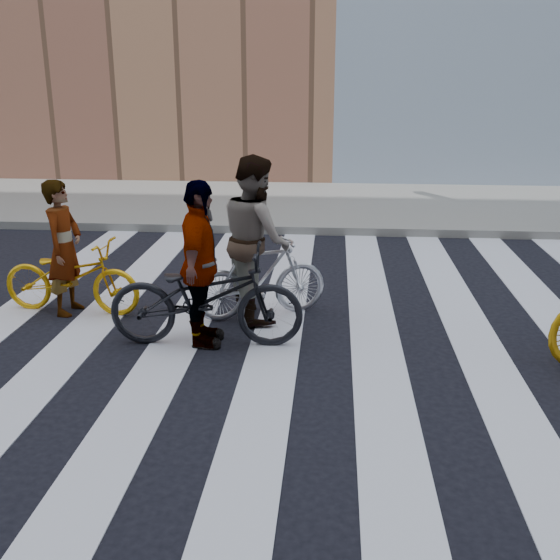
# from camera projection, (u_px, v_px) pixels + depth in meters

# --- Properties ---
(ground) EXTENTS (100.00, 100.00, 0.00)m
(ground) POSITION_uv_depth(u_px,v_px,m) (326.00, 345.00, 7.16)
(ground) COLOR black
(ground) RESTS_ON ground
(sidewalk_far) EXTENTS (100.00, 5.00, 0.15)m
(sidewalk_far) POSITION_uv_depth(u_px,v_px,m) (331.00, 205.00, 14.26)
(sidewalk_far) COLOR gray
(sidewalk_far) RESTS_ON ground
(zebra_crosswalk) EXTENTS (8.25, 10.00, 0.01)m
(zebra_crosswalk) POSITION_uv_depth(u_px,v_px,m) (326.00, 344.00, 7.16)
(zebra_crosswalk) COLOR silver
(zebra_crosswalk) RESTS_ON ground
(bike_yellow_left) EXTENTS (1.81, 0.79, 0.92)m
(bike_yellow_left) POSITION_uv_depth(u_px,v_px,m) (71.00, 277.00, 8.00)
(bike_yellow_left) COLOR #ECA70D
(bike_yellow_left) RESTS_ON ground
(bike_silver_mid) EXTENTS (1.70, 1.07, 0.99)m
(bike_silver_mid) POSITION_uv_depth(u_px,v_px,m) (260.00, 278.00, 7.84)
(bike_silver_mid) COLOR #B9BCC4
(bike_silver_mid) RESTS_ON ground
(bike_dark_rear) EXTENTS (2.11, 0.81, 1.10)m
(bike_dark_rear) POSITION_uv_depth(u_px,v_px,m) (206.00, 297.00, 7.02)
(bike_dark_rear) COLOR black
(bike_dark_rear) RESTS_ON ground
(rider_left) EXTENTS (0.45, 0.64, 1.65)m
(rider_left) POSITION_uv_depth(u_px,v_px,m) (64.00, 248.00, 7.89)
(rider_left) COLOR slate
(rider_left) RESTS_ON ground
(rider_mid) EXTENTS (1.05, 1.17, 1.96)m
(rider_mid) POSITION_uv_depth(u_px,v_px,m) (256.00, 238.00, 7.70)
(rider_mid) COLOR slate
(rider_mid) RESTS_ON ground
(rider_rear) EXTENTS (0.48, 1.07, 1.81)m
(rider_rear) POSITION_uv_depth(u_px,v_px,m) (200.00, 265.00, 6.91)
(rider_rear) COLOR slate
(rider_rear) RESTS_ON ground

